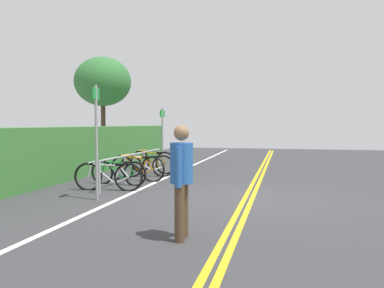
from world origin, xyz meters
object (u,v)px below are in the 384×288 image
object	(u,v)px
bike_rack	(135,160)
bicycle_4	(153,162)
bicycle_0	(108,177)
tree_mid	(103,82)
sign_post_near	(96,132)
bicycle_1	(118,173)
sign_post_far	(162,133)
bicycle_2	(137,168)
bicycle_3	(147,166)
pedestrian	(182,174)

from	to	relation	value
bike_rack	bicycle_4	world-z (taller)	bike_rack
bicycle_0	tree_mid	world-z (taller)	tree_mid
bicycle_4	sign_post_near	world-z (taller)	sign_post_near
bicycle_1	sign_post_far	xyz separation A→B (m)	(3.46, -0.14, 0.98)
bicycle_0	tree_mid	distance (m)	10.36
bike_rack	sign_post_near	world-z (taller)	sign_post_near
bicycle_0	sign_post_far	size ratio (longest dim) A/B	0.80
bicycle_2	sign_post_near	world-z (taller)	sign_post_near
bicycle_4	sign_post_far	bearing A→B (deg)	-5.45
bicycle_3	sign_post_near	bearing A→B (deg)	-176.78
bicycle_0	bicycle_1	world-z (taller)	bicycle_0
pedestrian	sign_post_far	world-z (taller)	sign_post_far
bicycle_1	bicycle_2	distance (m)	0.85
bicycle_2	bicycle_3	xyz separation A→B (m)	(0.88, 0.02, -0.03)
tree_mid	bicycle_3	bearing A→B (deg)	-144.44
tree_mid	bicycle_0	bearing A→B (deg)	-153.64
bike_rack	pedestrian	size ratio (longest dim) A/B	2.83
bicycle_3	sign_post_far	xyz separation A→B (m)	(1.76, 0.07, 0.97)
bicycle_3	tree_mid	distance (m)	8.30
bicycle_0	sign_post_far	xyz separation A→B (m)	(4.37, -0.00, 0.96)
bicycle_1	bicycle_4	world-z (taller)	bicycle_4
bicycle_0	bicycle_2	world-z (taller)	bicycle_2
pedestrian	bicycle_4	bearing A→B (deg)	21.86
bike_rack	pedestrian	world-z (taller)	pedestrian
sign_post_far	bicycle_0	bearing A→B (deg)	179.96
bicycle_2	bicycle_3	distance (m)	0.88
bicycle_2	sign_post_far	bearing A→B (deg)	1.76
sign_post_far	bicycle_2	bearing A→B (deg)	-178.24
bike_rack	bicycle_2	distance (m)	0.25
bicycle_0	bicycle_3	world-z (taller)	bicycle_0
bicycle_1	pedestrian	distance (m)	5.33
bicycle_2	tree_mid	size ratio (longest dim) A/B	0.36
sign_post_near	pedestrian	bearing A→B (deg)	-133.80
pedestrian	sign_post_near	distance (m)	3.47
bicycle_3	pedestrian	distance (m)	6.72
bicycle_1	bicycle_2	world-z (taller)	bicycle_2
bicycle_0	bicycle_4	distance (m)	3.52
bicycle_3	sign_post_near	distance (m)	3.93
bicycle_1	sign_post_far	bearing A→B (deg)	-2.36
bicycle_0	pedestrian	distance (m)	4.51
bicycle_0	bicycle_1	xyz separation A→B (m)	(0.91, 0.14, -0.02)
bicycle_0	tree_mid	bearing A→B (deg)	26.36
bicycle_0	bicycle_1	distance (m)	0.92
bicycle_0	bicycle_3	xyz separation A→B (m)	(2.61, -0.07, -0.01)
bicycle_3	sign_post_near	size ratio (longest dim) A/B	0.66
pedestrian	bicycle_1	bearing A→B (deg)	33.08
bike_rack	bicycle_2	bearing A→B (deg)	-123.35
pedestrian	tree_mid	size ratio (longest dim) A/B	0.33
bicycle_2	bicycle_3	bearing A→B (deg)	1.04
bicycle_3	bicycle_4	world-z (taller)	bicycle_4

